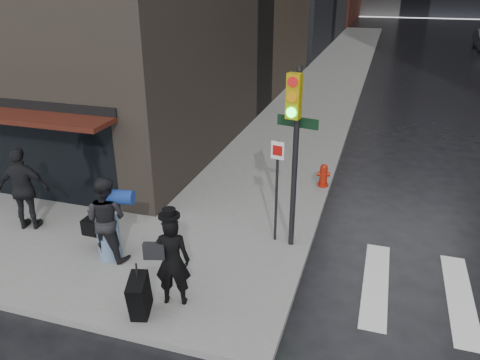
{
  "coord_description": "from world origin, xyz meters",
  "views": [
    {
      "loc": [
        3.21,
        -7.42,
        5.79
      ],
      "look_at": [
        0.14,
        2.38,
        1.3
      ],
      "focal_mm": 35.0,
      "sensor_mm": 36.0,
      "label": 1
    }
  ],
  "objects_px": {
    "man_overcoat": "(165,267)",
    "traffic_light": "(293,137)",
    "man_jeans": "(106,218)",
    "fire_hydrant": "(323,176)",
    "man_greycoat": "(24,189)"
  },
  "relations": [
    {
      "from": "man_overcoat",
      "to": "fire_hydrant",
      "type": "xyz_separation_m",
      "value": [
        1.99,
        6.25,
        -0.53
      ]
    },
    {
      "from": "man_jeans",
      "to": "traffic_light",
      "type": "xyz_separation_m",
      "value": [
        3.6,
        1.62,
        1.65
      ]
    },
    {
      "from": "fire_hydrant",
      "to": "man_overcoat",
      "type": "bearing_deg",
      "value": -107.68
    },
    {
      "from": "man_overcoat",
      "to": "traffic_light",
      "type": "distance_m",
      "value": 3.66
    },
    {
      "from": "man_greycoat",
      "to": "fire_hydrant",
      "type": "distance_m",
      "value": 7.94
    },
    {
      "from": "man_jeans",
      "to": "fire_hydrant",
      "type": "xyz_separation_m",
      "value": [
        3.89,
        5.15,
        -0.64
      ]
    },
    {
      "from": "man_overcoat",
      "to": "traffic_light",
      "type": "bearing_deg",
      "value": -136.98
    },
    {
      "from": "man_overcoat",
      "to": "traffic_light",
      "type": "xyz_separation_m",
      "value": [
        1.7,
        2.73,
        1.76
      ]
    },
    {
      "from": "man_overcoat",
      "to": "traffic_light",
      "type": "height_order",
      "value": "traffic_light"
    },
    {
      "from": "traffic_light",
      "to": "fire_hydrant",
      "type": "xyz_separation_m",
      "value": [
        0.29,
        3.53,
        -2.29
      ]
    },
    {
      "from": "man_overcoat",
      "to": "fire_hydrant",
      "type": "relative_size",
      "value": 2.9
    },
    {
      "from": "man_greycoat",
      "to": "man_jeans",
      "type": "bearing_deg",
      "value": 152.9
    },
    {
      "from": "man_jeans",
      "to": "man_greycoat",
      "type": "bearing_deg",
      "value": -11.49
    },
    {
      "from": "fire_hydrant",
      "to": "man_jeans",
      "type": "bearing_deg",
      "value": -127.05
    },
    {
      "from": "man_jeans",
      "to": "man_overcoat",
      "type": "bearing_deg",
      "value": 150.89
    }
  ]
}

